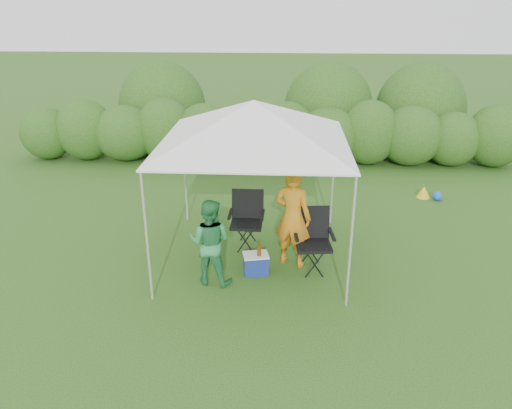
# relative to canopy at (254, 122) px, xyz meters

# --- Properties ---
(ground) EXTENTS (70.00, 70.00, 0.00)m
(ground) POSITION_rel_canopy_xyz_m (0.00, -0.50, -2.46)
(ground) COLOR #325B1C
(hedge) EXTENTS (14.07, 1.53, 1.80)m
(hedge) POSITION_rel_canopy_xyz_m (0.03, 5.50, -1.64)
(hedge) COLOR #30581B
(hedge) RESTS_ON ground
(canopy) EXTENTS (3.10, 3.10, 2.83)m
(canopy) POSITION_rel_canopy_xyz_m (0.00, 0.00, 0.00)
(canopy) COLOR silver
(canopy) RESTS_ON ground
(chair_right) EXTENTS (0.71, 0.66, 1.07)m
(chair_right) POSITION_rel_canopy_xyz_m (1.02, -0.35, -1.86)
(chair_right) COLOR black
(chair_right) RESTS_ON ground
(chair_left) EXTENTS (0.66, 0.60, 1.05)m
(chair_left) POSITION_rel_canopy_xyz_m (-0.16, 0.45, -1.87)
(chair_left) COLOR black
(chair_left) RESTS_ON ground
(man) EXTENTS (0.77, 0.65, 1.79)m
(man) POSITION_rel_canopy_xyz_m (0.67, -0.26, -1.57)
(man) COLOR orange
(man) RESTS_ON ground
(woman) EXTENTS (0.80, 0.67, 1.45)m
(woman) POSITION_rel_canopy_xyz_m (-0.65, -0.92, -1.74)
(woman) COLOR #2C8849
(woman) RESTS_ON ground
(cooler) EXTENTS (0.48, 0.39, 0.36)m
(cooler) POSITION_rel_canopy_xyz_m (0.06, -0.61, -2.28)
(cooler) COLOR navy
(cooler) RESTS_ON ground
(bottle) EXTENTS (0.07, 0.07, 0.27)m
(bottle) POSITION_rel_canopy_xyz_m (0.12, -0.65, -1.97)
(bottle) COLOR #592D0C
(bottle) RESTS_ON cooler
(lawn_toy) EXTENTS (0.54, 0.45, 0.27)m
(lawn_toy) POSITION_rel_canopy_xyz_m (3.86, 3.01, -2.33)
(lawn_toy) COLOR gold
(lawn_toy) RESTS_ON ground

